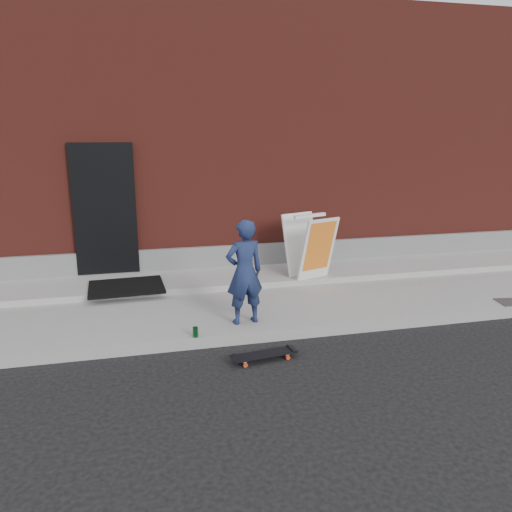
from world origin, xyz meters
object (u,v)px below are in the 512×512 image
object	(u,v)px
pizza_sign	(310,246)
soda_can	(195,332)
skateboard	(264,355)
child	(244,272)

from	to	relation	value
pizza_sign	soda_can	bearing A→B (deg)	-138.99
soda_can	pizza_sign	bearing A→B (deg)	41.01
skateboard	pizza_sign	distance (m)	2.96
child	pizza_sign	xyz separation A→B (m)	(1.49, 1.58, -0.07)
skateboard	pizza_sign	xyz separation A→B (m)	(1.45, 2.48, 0.72)
skateboard	child	bearing A→B (deg)	92.89
pizza_sign	skateboard	bearing A→B (deg)	-120.30
skateboard	pizza_sign	bearing A→B (deg)	59.70
pizza_sign	child	bearing A→B (deg)	-133.45
skateboard	soda_can	distance (m)	0.96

